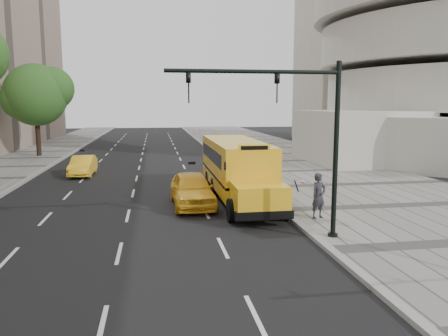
{
  "coord_description": "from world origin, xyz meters",
  "views": [
    {
      "loc": [
        0.27,
        -24.36,
        4.91
      ],
      "look_at": [
        3.5,
        -4.0,
        1.9
      ],
      "focal_mm": 35.0,
      "sensor_mm": 36.0,
      "label": 1
    }
  ],
  "objects": [
    {
      "name": "sidewalk_museum",
      "position": [
        12.0,
        0.0,
        0.07
      ],
      "size": [
        12.0,
        140.0,
        0.15
      ],
      "primitive_type": "cube",
      "color": "gray",
      "rests_on": "ground"
    },
    {
      "name": "guggenheim",
      "position": [
        29.37,
        18.51,
        13.58
      ],
      "size": [
        33.2,
        42.2,
        35.0
      ],
      "color": "silver",
      "rests_on": "ground"
    },
    {
      "name": "pedestrian",
      "position": [
        7.0,
        -7.28,
        1.11
      ],
      "size": [
        0.82,
        0.69,
        1.93
      ],
      "primitive_type": "imported",
      "rotation": [
        0.0,
        0.0,
        0.37
      ],
      "color": "#29282E",
      "rests_on": "sidewalk_museum"
    },
    {
      "name": "curb_museum",
      "position": [
        6.0,
        0.0,
        0.07
      ],
      "size": [
        0.3,
        140.0,
        0.15
      ],
      "primitive_type": "cube",
      "color": "gray",
      "rests_on": "ground"
    },
    {
      "name": "traffic_signal",
      "position": [
        5.19,
        -9.78,
        4.09
      ],
      "size": [
        6.18,
        0.36,
        6.4
      ],
      "color": "black",
      "rests_on": "ground"
    },
    {
      "name": "taxi_far",
      "position": [
        -4.74,
        6.89,
        0.68
      ],
      "size": [
        1.48,
        4.14,
        1.36
      ],
      "primitive_type": "imported",
      "rotation": [
        0.0,
        0.0,
        -0.01
      ],
      "color": "yellow",
      "rests_on": "ground"
    },
    {
      "name": "tree_c",
      "position": [
        -10.39,
        18.58,
        5.83
      ],
      "size": [
        6.41,
        5.7,
        8.63
      ],
      "color": "black",
      "rests_on": "ground"
    },
    {
      "name": "school_bus",
      "position": [
        4.5,
        -1.87,
        1.76
      ],
      "size": [
        2.96,
        11.56,
        3.19
      ],
      "color": "yellow",
      "rests_on": "ground"
    },
    {
      "name": "ground",
      "position": [
        0.0,
        0.0,
        0.0
      ],
      "size": [
        140.0,
        140.0,
        0.0
      ],
      "primitive_type": "plane",
      "color": "black",
      "rests_on": "ground"
    },
    {
      "name": "taxi_near",
      "position": [
        2.0,
        -3.51,
        0.82
      ],
      "size": [
        2.07,
        4.87,
        1.64
      ],
      "primitive_type": "imported",
      "rotation": [
        0.0,
        0.0,
        0.03
      ],
      "color": "yellow",
      "rests_on": "ground"
    }
  ]
}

